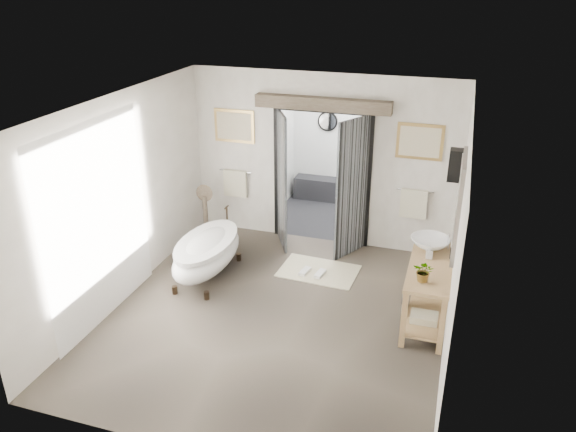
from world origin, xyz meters
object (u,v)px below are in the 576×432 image
object	(u,v)px
clawfoot_tub	(207,252)
basin	(430,244)
rug	(319,271)
vanity	(427,286)

from	to	relation	value
clawfoot_tub	basin	size ratio (longest dim) A/B	3.25
rug	basin	size ratio (longest dim) A/B	2.24
clawfoot_tub	vanity	distance (m)	3.29
vanity	rug	size ratio (longest dim) A/B	1.33
basin	clawfoot_tub	bearing A→B (deg)	167.87
vanity	rug	distance (m)	1.94
clawfoot_tub	rug	world-z (taller)	clawfoot_tub
rug	basin	xyz separation A→B (m)	(1.66, -0.43, 0.93)
clawfoot_tub	vanity	world-z (taller)	same
clawfoot_tub	basin	xyz separation A→B (m)	(3.25, 0.23, 0.53)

